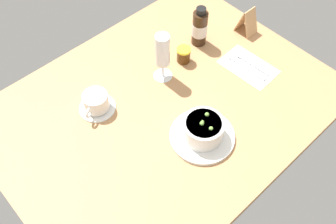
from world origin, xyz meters
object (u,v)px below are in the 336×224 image
at_px(cutlery_setting, 248,66).
at_px(wine_glass, 163,52).
at_px(menu_card, 247,21).
at_px(sauce_bottle_brown, 200,28).
at_px(jam_jar, 184,55).
at_px(coffee_cup, 96,102).
at_px(porridge_bowl, 203,131).

bearing_deg(cutlery_setting, wine_glass, 145.79).
xyz_separation_m(cutlery_setting, menu_card, (0.13, 0.13, 0.05)).
distance_m(cutlery_setting, sauce_bottle_brown, 0.22).
relative_size(cutlery_setting, sauce_bottle_brown, 1.28).
xyz_separation_m(cutlery_setting, jam_jar, (-0.15, 0.18, 0.03)).
xyz_separation_m(coffee_cup, sauce_bottle_brown, (0.47, -0.01, 0.04)).
bearing_deg(porridge_bowl, coffee_cup, 118.73).
distance_m(wine_glass, menu_card, 0.40).
height_order(cutlery_setting, sauce_bottle_brown, sauce_bottle_brown).
bearing_deg(menu_card, coffee_cup, 172.24).
xyz_separation_m(wine_glass, jam_jar, (0.10, 0.00, -0.08)).
distance_m(porridge_bowl, coffee_cup, 0.36).
relative_size(wine_glass, jam_jar, 3.20).
bearing_deg(cutlery_setting, sauce_bottle_brown, 101.23).
distance_m(sauce_bottle_brown, menu_card, 0.19).
xyz_separation_m(jam_jar, sauce_bottle_brown, (0.11, 0.03, 0.04)).
bearing_deg(jam_jar, wine_glass, -177.72).
xyz_separation_m(cutlery_setting, sauce_bottle_brown, (-0.04, 0.21, 0.07)).
relative_size(wine_glass, menu_card, 1.78).
height_order(porridge_bowl, menu_card, menu_card).
xyz_separation_m(sauce_bottle_brown, menu_card, (0.18, -0.08, -0.02)).
height_order(coffee_cup, jam_jar, coffee_cup).
height_order(porridge_bowl, jam_jar, porridge_bowl).
relative_size(coffee_cup, menu_card, 1.18).
bearing_deg(wine_glass, porridge_bowl, -107.08).
relative_size(cutlery_setting, jam_jar, 3.48).
bearing_deg(sauce_bottle_brown, cutlery_setting, -78.77).
height_order(sauce_bottle_brown, menu_card, sauce_bottle_brown).
xyz_separation_m(jam_jar, menu_card, (0.28, -0.05, 0.02)).
bearing_deg(coffee_cup, sauce_bottle_brown, -0.75).
xyz_separation_m(cutlery_setting, wine_glass, (-0.25, 0.17, 0.11)).
xyz_separation_m(wine_glass, sauce_bottle_brown, (0.21, 0.03, -0.04)).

